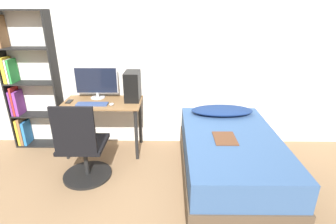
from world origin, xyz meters
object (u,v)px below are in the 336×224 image
Objects in this scene: monitor at (96,82)px; pc_tower at (133,86)px; keyboard at (92,104)px; bed at (230,157)px; bookshelf at (24,87)px; office_chair at (83,152)px.

monitor reaches higher than pc_tower.
keyboard is (-0.00, -0.28, -0.22)m from monitor.
bed is 4.70× the size of pc_tower.
bookshelf is 1.01m from monitor.
monitor is 1.51× the size of pc_tower.
office_chair is at bearing -121.79° from pc_tower.
office_chair is 1.04m from monitor.
bed is 4.53× the size of keyboard.
bed is 2.00m from monitor.
keyboard is at bearing 163.25° from bed.
keyboard is 1.04× the size of pc_tower.
keyboard reaches higher than bed.
office_chair reaches higher than bed.
bed is 3.11× the size of monitor.
bookshelf is at bearing 163.78° from bed.
keyboard is at bearing -15.31° from bookshelf.
bed is at bearing -16.22° from bookshelf.
pc_tower reaches higher than keyboard.
bookshelf is 1.42m from office_chair.
bookshelf is 3.22× the size of monitor.
bed is at bearing -16.75° from keyboard.
monitor is (-1.70, 0.79, 0.68)m from bed.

